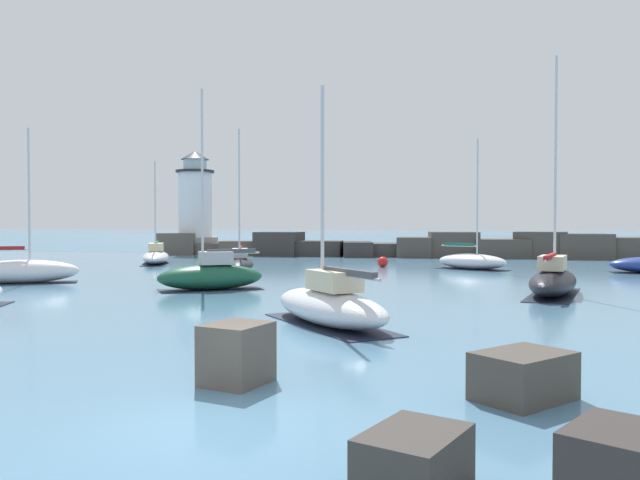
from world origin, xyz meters
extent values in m
plane|color=teal|center=(0.00, 0.00, 0.00)|extent=(600.00, 600.00, 0.00)
cube|color=teal|center=(0.00, 112.44, 0.00)|extent=(400.00, 116.00, 0.01)
cube|color=brown|center=(-24.55, 51.94, 1.13)|extent=(4.63, 4.71, 2.27)
cube|color=brown|center=(-20.69, 53.23, 0.61)|extent=(4.37, 4.96, 1.23)
cube|color=brown|center=(-17.22, 52.06, 0.74)|extent=(5.66, 4.76, 1.48)
cube|color=#383330|center=(-13.37, 51.65, 1.21)|extent=(4.43, 4.30, 2.41)
cube|color=#383330|center=(-9.45, 51.83, 0.76)|extent=(5.15, 3.90, 1.52)
cube|color=#383330|center=(-5.37, 51.81, 0.73)|extent=(3.79, 5.76, 1.46)
cube|color=#423D38|center=(-2.66, 53.06, 0.65)|extent=(4.36, 5.32, 1.30)
cube|color=#4C443D|center=(0.41, 52.07, 0.97)|extent=(3.46, 4.50, 1.94)
cube|color=#4C443D|center=(3.94, 52.91, 1.23)|extent=(5.03, 5.76, 2.45)
cube|color=#4C443D|center=(8.23, 52.22, 0.90)|extent=(5.77, 5.13, 1.79)
cube|color=#4C443D|center=(12.10, 52.76, 1.25)|extent=(5.39, 4.96, 2.49)
cube|color=#4C443D|center=(15.79, 52.43, 1.16)|extent=(4.75, 4.65, 2.33)
cube|color=#4C443D|center=(19.34, 52.87, 1.00)|extent=(4.10, 4.97, 1.99)
cylinder|color=gray|center=(-23.20, 53.22, 0.90)|extent=(4.81, 4.81, 1.80)
cylinder|color=white|center=(-23.20, 53.22, 5.27)|extent=(3.56, 3.56, 6.93)
cylinder|color=#232328|center=(-23.20, 53.22, 8.86)|extent=(4.10, 4.10, 0.25)
cylinder|color=silver|center=(-23.20, 53.22, 9.56)|extent=(2.49, 2.49, 1.15)
cone|color=#232328|center=(-23.20, 53.22, 10.58)|extent=(3.03, 3.03, 0.90)
cube|color=#4C443D|center=(5.21, 2.56, 0.45)|extent=(2.11, 2.15, 0.90)
cube|color=#423D38|center=(3.45, -1.84, 0.37)|extent=(1.51, 1.74, 0.73)
cube|color=brown|center=(-0.43, 2.56, 0.62)|extent=(1.43, 1.56, 1.24)
ellipsoid|color=silver|center=(5.27, 36.31, 0.55)|extent=(5.68, 4.69, 1.11)
cube|color=black|center=(5.27, 36.31, 0.01)|extent=(5.43, 4.52, 0.03)
cylinder|color=silver|center=(5.61, 36.09, 5.21)|extent=(0.12, 0.12, 8.20)
cylinder|color=#BCBCC1|center=(4.37, 36.87, 1.66)|extent=(2.53, 1.64, 0.10)
cube|color=#1E664C|center=(4.37, 36.87, 1.76)|extent=(2.21, 1.49, 0.20)
ellipsoid|color=black|center=(8.42, 20.57, 0.59)|extent=(3.62, 7.42, 1.19)
cube|color=black|center=(8.42, 20.57, 0.01)|extent=(3.49, 7.07, 0.03)
cube|color=beige|center=(8.33, 20.22, 1.51)|extent=(1.56, 2.34, 0.64)
cylinder|color=silver|center=(8.55, 21.09, 6.11)|extent=(0.12, 0.12, 9.85)
cylinder|color=#BCBCC1|center=(8.07, 19.18, 1.74)|extent=(1.05, 3.85, 0.10)
cube|color=maroon|center=(8.07, 19.18, 1.84)|extent=(1.01, 3.30, 0.20)
ellipsoid|color=black|center=(-10.25, 30.67, 0.47)|extent=(3.35, 5.78, 0.94)
cube|color=black|center=(-10.25, 30.67, 0.01)|extent=(3.24, 5.50, 0.03)
cube|color=#B2B2B7|center=(-10.33, 30.93, 1.26)|extent=(1.45, 1.87, 0.64)
cylinder|color=silver|center=(-10.13, 30.27, 5.28)|extent=(0.12, 0.12, 8.69)
cylinder|color=#BCBCC1|center=(-10.56, 31.71, 1.49)|extent=(0.97, 2.91, 0.10)
cube|color=maroon|center=(-10.56, 31.71, 1.59)|extent=(0.93, 2.51, 0.20)
ellipsoid|color=#195138|center=(-7.81, 19.43, 0.63)|extent=(5.44, 4.47, 1.26)
cube|color=black|center=(-7.81, 19.43, 0.01)|extent=(5.20, 4.30, 0.03)
cube|color=#B2B2B7|center=(-7.59, 19.57, 1.58)|extent=(1.90, 1.75, 0.64)
cylinder|color=silver|center=(-8.14, 19.22, 5.57)|extent=(0.12, 0.12, 8.62)
cylinder|color=#BCBCC1|center=(-6.93, 20.00, 1.81)|extent=(2.46, 1.65, 0.10)
cube|color=#4C4C51|center=(-6.93, 20.00, 1.91)|extent=(2.16, 1.50, 0.20)
ellipsoid|color=silver|center=(-19.88, 37.49, 0.51)|extent=(5.02, 7.98, 1.02)
cube|color=black|center=(-19.88, 37.49, 0.01)|extent=(4.83, 7.60, 0.03)
cube|color=beige|center=(-20.03, 37.85, 1.34)|extent=(1.98, 2.60, 0.64)
cylinder|color=silver|center=(-19.64, 36.96, 4.67)|extent=(0.12, 0.12, 7.31)
cylinder|color=#BCBCC1|center=(-20.50, 38.92, 1.57)|extent=(1.82, 3.97, 0.10)
cube|color=#1E664C|center=(-20.50, 38.92, 1.67)|extent=(1.65, 3.42, 0.20)
ellipsoid|color=white|center=(-19.24, 20.37, 0.65)|extent=(6.09, 4.54, 1.30)
cube|color=black|center=(-19.24, 20.37, 0.01)|extent=(5.81, 4.36, 0.03)
cylinder|color=silver|center=(-18.85, 20.60, 4.91)|extent=(0.12, 0.12, 7.22)
ellipsoid|color=white|center=(-0.01, 10.24, 0.57)|extent=(5.61, 6.20, 1.15)
cube|color=black|center=(-0.01, 10.24, 0.01)|extent=(5.38, 5.93, 0.03)
cube|color=beige|center=(0.20, 9.99, 1.47)|extent=(2.08, 2.18, 0.64)
cylinder|color=silver|center=(-0.31, 10.60, 4.48)|extent=(0.12, 0.12, 6.67)
cylinder|color=#BCBCC1|center=(0.80, 9.26, 1.70)|extent=(2.30, 2.76, 0.10)
cube|color=#4C4C51|center=(0.80, 9.26, 1.80)|extent=(2.04, 2.42, 0.20)
sphere|color=red|center=(-1.22, 37.05, 0.40)|extent=(0.79, 0.79, 0.79)
cylinder|color=black|center=(-1.22, 37.05, 0.89)|extent=(0.04, 0.04, 0.20)
sphere|color=yellow|center=(-2.58, 26.88, 0.26)|extent=(0.52, 0.52, 0.52)
cylinder|color=black|center=(-2.58, 26.88, 0.62)|extent=(0.04, 0.04, 0.20)
camera|label=1|loc=(3.90, -9.52, 3.30)|focal=35.00mm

